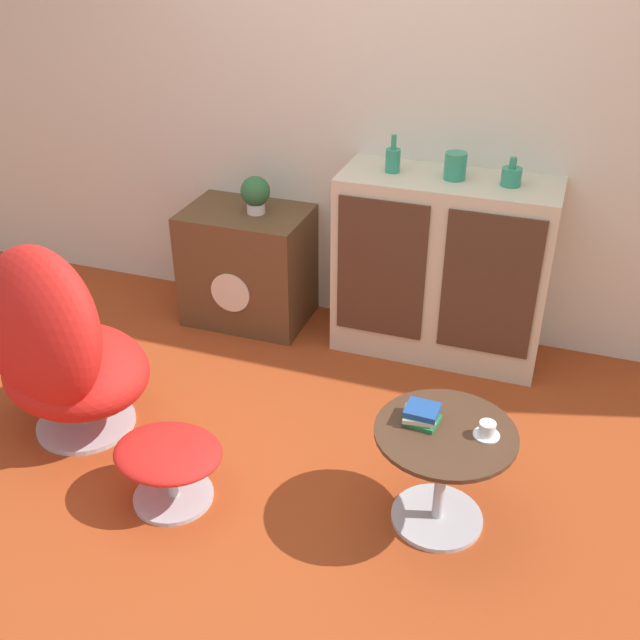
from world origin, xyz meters
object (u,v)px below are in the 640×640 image
sideboard (442,268)px  vase_inner_left (455,166)px  egg_chair (59,351)px  ottoman (169,459)px  vase_leftmost (393,159)px  potted_plant (255,193)px  tv_console (248,266)px  vase_inner_right (511,176)px  coffee_table (442,465)px  book_stack (422,415)px  teacup (487,431)px

sideboard → vase_inner_left: vase_inner_left is taller
egg_chair → ottoman: size_ratio=2.17×
egg_chair → vase_inner_left: vase_inner_left is taller
vase_leftmost → vase_inner_left: (0.30, 0.00, 0.00)m
vase_inner_left → potted_plant: size_ratio=0.64×
tv_console → sideboard: bearing=1.1°
egg_chair → vase_inner_right: size_ratio=7.11×
coffee_table → potted_plant: size_ratio=2.63×
egg_chair → book_stack: egg_chair is taller
sideboard → vase_leftmost: size_ratio=5.79×
egg_chair → vase_inner_right: (1.69, 1.27, 0.56)m
sideboard → vase_inner_left: 0.54m
coffee_table → book_stack: (-0.10, 0.03, 0.19)m
egg_chair → ottoman: 0.71m
tv_console → teacup: size_ratio=6.85×
sideboard → tv_console: (-1.08, -0.02, -0.15)m
sideboard → ottoman: bearing=-117.3°
sideboard → teacup: bearing=-71.3°
coffee_table → vase_inner_right: 1.45m
book_stack → teacup: bearing=-1.3°
sideboard → vase_inner_right: (0.28, 0.00, 0.52)m
teacup → ottoman: bearing=-167.4°
coffee_table → sideboard: bearing=102.2°
vase_leftmost → vase_inner_left: vase_leftmost is taller
sideboard → book_stack: bearing=-82.0°
ottoman → book_stack: (0.94, 0.27, 0.26)m
sideboard → ottoman: (-0.77, -1.49, -0.27)m
ottoman → teacup: teacup is taller
vase_leftmost → potted_plant: bearing=-178.1°
egg_chair → coffee_table: 1.68m
tv_console → coffee_table: (1.35, -1.23, -0.04)m
tv_console → coffee_table: bearing=-42.4°
egg_chair → vase_inner_left: (1.42, 1.27, 0.58)m
ottoman → book_stack: bearing=16.0°
vase_leftmost → teacup: bearing=-60.4°
tv_console → vase_inner_right: 1.52m
sideboard → ottoman: sideboard is taller
egg_chair → vase_leftmost: 1.79m
sideboard → vase_inner_left: (0.02, 0.00, 0.54)m
ottoman → potted_plant: bearing=99.5°
tv_console → teacup: 1.93m
tv_console → vase_leftmost: vase_leftmost is taller
egg_chair → book_stack: size_ratio=6.67×
sideboard → vase_inner_right: size_ratio=7.88×
tv_console → egg_chair: bearing=-104.5°
sideboard → coffee_table: sideboard is taller
sideboard → egg_chair: size_ratio=1.11×
tv_console → teacup: tv_console is taller
ottoman → teacup: (1.18, 0.26, 0.26)m
sideboard → coffee_table: bearing=-77.8°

